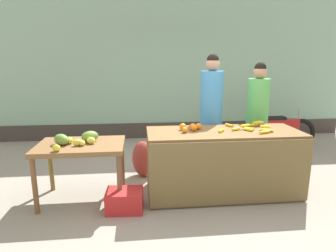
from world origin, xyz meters
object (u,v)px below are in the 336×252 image
vendor_woman_green_shirt (257,118)px  parked_motorcycle (278,131)px  produce_crate (125,200)px  produce_sack (143,159)px  vendor_woman_blue_shirt (211,116)px

vendor_woman_green_shirt → parked_motorcycle: size_ratio=1.11×
produce_crate → produce_sack: produce_sack is taller
vendor_woman_green_shirt → produce_crate: (-2.08, -1.08, -0.76)m
parked_motorcycle → produce_crate: (-2.99, -2.11, -0.27)m
vendor_woman_green_shirt → vendor_woman_blue_shirt: bearing=-173.3°
vendor_woman_green_shirt → parked_motorcycle: vendor_woman_green_shirt is taller
vendor_woman_green_shirt → produce_sack: bearing=-179.3°
vendor_woman_green_shirt → produce_sack: 1.93m
produce_crate → produce_sack: 1.10m
vendor_woman_blue_shirt → produce_sack: size_ratio=3.33×
vendor_woman_blue_shirt → parked_motorcycle: 2.10m
produce_sack → parked_motorcycle: bearing=20.9°
vendor_woman_blue_shirt → vendor_woman_green_shirt: vendor_woman_blue_shirt is taller
vendor_woman_blue_shirt → produce_crate: 1.83m
produce_sack → vendor_woman_green_shirt: bearing=0.7°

